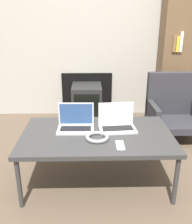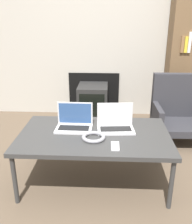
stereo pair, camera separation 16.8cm
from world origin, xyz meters
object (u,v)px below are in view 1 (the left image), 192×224
armchair (173,108)px  laptop_left (76,123)px  phone (120,145)px  tv (87,103)px  laptop_right (117,123)px  headphones (97,137)px

armchair → laptop_left: bearing=-145.5°
phone → tv: size_ratio=0.28×
laptop_left → phone: bearing=-41.5°
phone → laptop_left: bearing=137.4°
phone → tv: tv is taller
laptop_left → phone: size_ratio=2.27×
laptop_left → laptop_right: (0.37, -0.00, 0.00)m
phone → armchair: bearing=55.2°
laptop_left → armchair: armchair is taller
laptop_right → phone: (-0.01, -0.33, -0.05)m
phone → tv: (-0.28, 1.67, -0.22)m
laptop_left → tv: bearing=87.6°
laptop_right → headphones: (-0.18, -0.21, -0.04)m
laptop_left → tv: laptop_left is taller
laptop_right → headphones: size_ratio=1.73×
headphones → laptop_right: bearing=48.3°
armchair → laptop_right: bearing=-134.7°
headphones → phone: size_ratio=1.36×
headphones → phone: (0.18, -0.12, -0.01)m
phone → tv: 1.70m
tv → armchair: (1.07, -0.53, 0.11)m
tv → laptop_left: bearing=-93.5°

